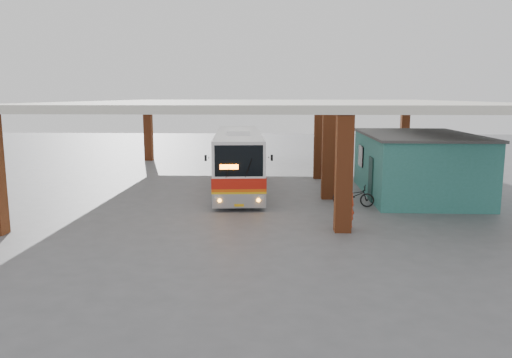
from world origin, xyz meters
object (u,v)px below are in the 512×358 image
Objects in this scene: pedestrian at (347,206)px; red_chair at (347,175)px; motorcycle at (353,196)px; coach_bus at (238,159)px.

pedestrian is 10.51m from red_chair.
pedestrian is at bearing -111.28° from red_chair.
pedestrian reaches higher than red_chair.
coach_bus is at bearing 68.72° from motorcycle.
red_chair is at bearing -115.14° from pedestrian.
red_chair is at bearing 18.36° from coach_bus.
motorcycle is 2.37× the size of red_chair.
coach_bus is at bearing -170.43° from red_chair.
coach_bus is 6.07× the size of motorcycle.
motorcycle is 6.68m from red_chair.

